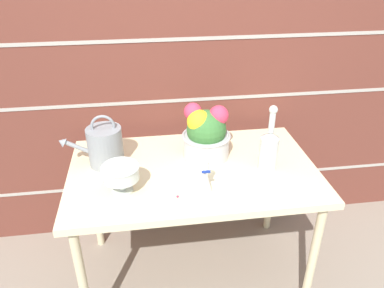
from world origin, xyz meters
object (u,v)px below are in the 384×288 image
crystal_pedestal_bowl (121,174)px  figurine_vase (205,178)px  flower_planter (206,133)px  watering_can (105,146)px  glass_decanter (269,148)px

crystal_pedestal_bowl → figurine_vase: size_ratio=0.92×
flower_planter → figurine_vase: bearing=-100.3°
watering_can → crystal_pedestal_bowl: (0.09, -0.26, -0.01)m
watering_can → crystal_pedestal_bowl: bearing=-71.5°
watering_can → figurine_vase: (0.46, -0.32, -0.03)m
watering_can → crystal_pedestal_bowl: size_ratio=1.84×
crystal_pedestal_bowl → figurine_vase: (0.38, -0.06, -0.02)m
flower_planter → figurine_vase: (-0.06, -0.32, -0.06)m
watering_can → figurine_vase: bearing=-34.5°
flower_planter → figurine_vase: 0.33m
flower_planter → watering_can: bearing=-179.4°
watering_can → glass_decanter: bearing=-11.1°
crystal_pedestal_bowl → figurine_vase: bearing=-9.2°
crystal_pedestal_bowl → watering_can: bearing=108.5°
watering_can → figurine_vase: watering_can is taller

